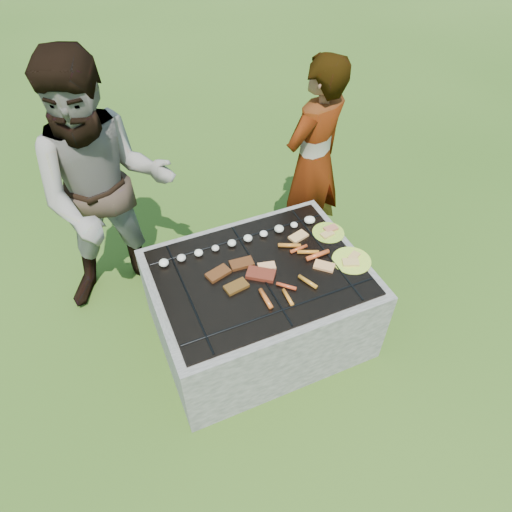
{
  "coord_description": "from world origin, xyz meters",
  "views": [
    {
      "loc": [
        -0.78,
        -1.72,
        2.61
      ],
      "look_at": [
        0.0,
        0.05,
        0.7
      ],
      "focal_mm": 32.0,
      "sensor_mm": 36.0,
      "label": 1
    }
  ],
  "objects": [
    {
      "name": "lawn",
      "position": [
        0.0,
        0.0,
        0.0
      ],
      "size": [
        60.0,
        60.0,
        0.0
      ],
      "primitive_type": "plane",
      "color": "#284812",
      "rests_on": "ground"
    },
    {
      "name": "mushrooms",
      "position": [
        0.07,
        0.28,
        0.63
      ],
      "size": [
        1.07,
        0.07,
        0.04
      ],
      "color": "white",
      "rests_on": "fire_pit"
    },
    {
      "name": "sausages",
      "position": [
        0.21,
        -0.07,
        0.62
      ],
      "size": [
        0.54,
        0.49,
        0.03
      ],
      "color": "#BA6E1E",
      "rests_on": "fire_pit"
    },
    {
      "name": "bread_on_grate",
      "position": [
        0.29,
        0.02,
        0.62
      ],
      "size": [
        0.45,
        0.42,
        0.02
      ],
      "color": "#FAD780",
      "rests_on": "fire_pit"
    },
    {
      "name": "plate_near",
      "position": [
        0.56,
        -0.14,
        0.61
      ],
      "size": [
        0.25,
        0.25,
        0.03
      ],
      "color": "#FFF13C",
      "rests_on": "fire_pit"
    },
    {
      "name": "cook",
      "position": [
        0.74,
        0.7,
        0.78
      ],
      "size": [
        0.66,
        0.55,
        1.55
      ],
      "primitive_type": "imported",
      "rotation": [
        0.0,
        0.0,
        3.51
      ],
      "color": "#A19886",
      "rests_on": "ground"
    },
    {
      "name": "pork_slabs",
      "position": [
        -0.1,
        0.02,
        0.62
      ],
      "size": [
        0.41,
        0.26,
        0.02
      ],
      "color": "brown",
      "rests_on": "fire_pit"
    },
    {
      "name": "fire_pit",
      "position": [
        0.0,
        0.0,
        0.28
      ],
      "size": [
        1.3,
        1.0,
        0.62
      ],
      "color": "#A99F96",
      "rests_on": "ground"
    },
    {
      "name": "bystander",
      "position": [
        -0.7,
        0.75,
        0.89
      ],
      "size": [
        0.92,
        0.75,
        1.78
      ],
      "primitive_type": "imported",
      "rotation": [
        0.0,
        0.0,
        -0.09
      ],
      "color": "#A19286",
      "rests_on": "ground"
    },
    {
      "name": "plate_far",
      "position": [
        0.56,
        0.14,
        0.61
      ],
      "size": [
        0.27,
        0.27,
        0.03
      ],
      "color": "yellow",
      "rests_on": "fire_pit"
    }
  ]
}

